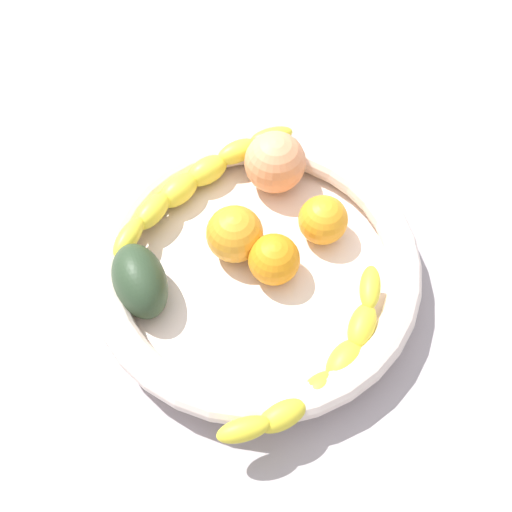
# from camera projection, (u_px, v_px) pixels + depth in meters

# --- Properties ---
(kitchen_counter) EXTENTS (1.20, 1.20, 0.03)m
(kitchen_counter) POSITION_uv_depth(u_px,v_px,m) (256.00, 285.00, 0.68)
(kitchen_counter) COLOR #9F959A
(kitchen_counter) RESTS_ON ground
(fruit_bowl) EXTENTS (0.35, 0.35, 0.05)m
(fruit_bowl) POSITION_uv_depth(u_px,v_px,m) (256.00, 266.00, 0.64)
(fruit_bowl) COLOR silver
(fruit_bowl) RESTS_ON kitchen_counter
(banana_draped_left) EXTENTS (0.16, 0.19, 0.04)m
(banana_draped_left) POSITION_uv_depth(u_px,v_px,m) (325.00, 369.00, 0.56)
(banana_draped_left) COLOR yellow
(banana_draped_left) RESTS_ON fruit_bowl
(banana_draped_right) EXTENTS (0.16, 0.22, 0.04)m
(banana_draped_right) POSITION_uv_depth(u_px,v_px,m) (196.00, 181.00, 0.68)
(banana_draped_right) COLOR yellow
(banana_draped_right) RESTS_ON fruit_bowl
(orange_front) EXTENTS (0.06, 0.06, 0.06)m
(orange_front) POSITION_uv_depth(u_px,v_px,m) (274.00, 259.00, 0.62)
(orange_front) COLOR orange
(orange_front) RESTS_ON fruit_bowl
(orange_mid_left) EXTENTS (0.05, 0.05, 0.05)m
(orange_mid_left) POSITION_uv_depth(u_px,v_px,m) (323.00, 220.00, 0.65)
(orange_mid_left) COLOR orange
(orange_mid_left) RESTS_ON fruit_bowl
(orange_mid_right) EXTENTS (0.06, 0.06, 0.06)m
(orange_mid_right) POSITION_uv_depth(u_px,v_px,m) (235.00, 234.00, 0.64)
(orange_mid_right) COLOR orange
(orange_mid_right) RESTS_ON fruit_bowl
(peach_blush) EXTENTS (0.07, 0.07, 0.07)m
(peach_blush) POSITION_uv_depth(u_px,v_px,m) (275.00, 162.00, 0.68)
(peach_blush) COLOR #F39866
(peach_blush) RESTS_ON fruit_bowl
(avocado_dark) EXTENTS (0.10, 0.07, 0.06)m
(avocado_dark) POSITION_uv_depth(u_px,v_px,m) (140.00, 281.00, 0.61)
(avocado_dark) COLOR #2C3F28
(avocado_dark) RESTS_ON fruit_bowl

